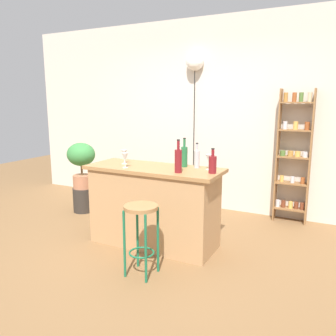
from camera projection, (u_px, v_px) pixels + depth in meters
name	position (u px, v px, depth m)	size (l,w,h in m)	color
ground	(141.00, 254.00, 3.70)	(12.00, 12.00, 0.00)	brown
back_wall	(207.00, 116.00, 5.14)	(6.40, 0.10, 2.80)	beige
kitchen_counter	(154.00, 206.00, 3.88)	(1.53, 0.60, 0.90)	tan
bar_stool	(141.00, 224.00, 3.17)	(0.32, 0.32, 0.68)	#196642
spice_shelf	(294.00, 156.00, 4.53)	(0.43, 0.18, 1.78)	olive
plant_stool	(83.00, 200.00, 5.08)	(0.29, 0.29, 0.36)	#2D2823
potted_plant	(81.00, 160.00, 4.97)	(0.42, 0.38, 0.67)	#A86B4C
bottle_vinegar	(184.00, 156.00, 3.78)	(0.07, 0.07, 0.32)	#236638
bottle_olive_oil	(178.00, 160.00, 3.47)	(0.07, 0.07, 0.34)	maroon
bottle_sauce_amber	(213.00, 164.00, 3.45)	(0.08, 0.08, 0.26)	maroon
bottle_soda_blue	(197.00, 159.00, 3.72)	(0.06, 0.06, 0.28)	#B2B2B7
wine_glass_left	(125.00, 157.00, 3.73)	(0.07, 0.07, 0.16)	silver
wine_glass_center	(209.00, 159.00, 3.63)	(0.07, 0.07, 0.16)	silver
wine_glass_right	(124.00, 154.00, 3.96)	(0.07, 0.07, 0.16)	silver
pendant_globe_light	(195.00, 63.00, 4.97)	(0.26, 0.26, 2.30)	black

